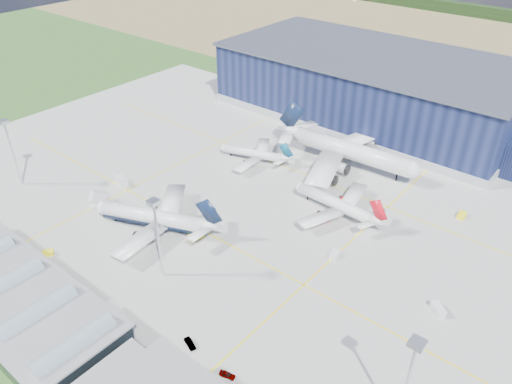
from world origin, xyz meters
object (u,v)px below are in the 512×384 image
airliner_red (335,198)px  gse_cart_a (335,254)px  airstair (99,200)px  light_mast_west (10,142)px  gse_van_b (438,309)px  gse_van_c (114,309)px  car_a (227,375)px  hangar (377,89)px  airliner_regional (253,149)px  car_b (190,343)px  gse_van_a (121,181)px  light_mast_center (157,227)px  gse_tug_c (462,215)px  gse_tug_a (196,236)px  light_mast_east (410,372)px  airliner_widebody (352,143)px  airliner_navy (152,210)px  gse_cart_b (233,148)px  gse_tug_b (48,253)px

airliner_red → gse_cart_a: (11.17, -17.61, -4.65)m
airliner_red → airstair: size_ratio=6.37×
light_mast_west → gse_van_b: (129.46, 32.30, -14.45)m
gse_van_c → car_a: 32.48m
gse_van_c → car_a: size_ratio=1.38×
gse_van_b → airliner_red: bearing=102.7°
hangar → gse_cart_a: hangar is taller
airliner_regional → car_b: (42.94, -72.90, -3.95)m
gse_van_a → gse_van_b: gse_van_a is taller
light_mast_center → gse_tug_c: light_mast_center is taller
gse_van_c → gse_tug_a: bearing=7.6°
gse_van_c → gse_cart_a: bearing=-32.1°
airliner_regional → gse_van_c: bearing=88.5°
light_mast_east → gse_cart_a: size_ratio=7.17×
light_mast_east → airliner_widebody: bearing=125.7°
airliner_navy → gse_cart_b: 53.98m
car_a → gse_cart_b: bearing=25.1°
hangar → airstair: hangar is taller
airliner_navy → gse_tug_a: size_ratio=10.08×
gse_tug_a → gse_van_c: bearing=-71.6°
gse_van_a → gse_cart_b: 43.76m
gse_van_a → gse_cart_a: size_ratio=1.77×
airliner_widebody → gse_tug_c: size_ratio=16.78×
light_mast_center → gse_tug_a: light_mast_center is taller
light_mast_west → light_mast_center: (70.00, 0.00, 0.00)m
airliner_navy → car_b: 45.72m
airliner_regional → light_mast_west: bearing=33.9°
gse_tug_c → gse_tug_a: bearing=-136.1°
light_mast_east → hangar: bearing=120.0°
airstair → airliner_navy: bearing=16.9°
airliner_regional → gse_van_a: (-23.04, -40.41, -3.33)m
light_mast_west → gse_van_c: bearing=-12.7°
gse_tug_c → airstair: (-89.55, -64.71, 0.92)m
gse_tug_c → gse_van_b: bearing=-79.7°
gse_cart_b → car_b: bearing=-111.2°
gse_van_b → airstair: 102.04m
airliner_regional → gse_tug_c: airliner_regional is taller
gse_van_b → gse_cart_b: size_ratio=1.56×
airliner_widebody → hangar: bearing=104.7°
airliner_regional → airliner_navy: bearing=77.0°
airliner_regional → car_b: size_ratio=7.48×
light_mast_west → airliner_regional: size_ratio=0.82×
light_mast_east → gse_tug_b: bearing=-171.4°
airliner_regional → airstair: size_ratio=5.44×
hangar → car_a: bearing=-73.5°
gse_van_b → airliner_widebody: bearing=86.0°
hangar → gse_van_c: size_ratio=30.89×
gse_van_b → hangar: bearing=74.3°
airliner_red → airliner_regional: (-39.96, 9.44, -0.78)m
gse_van_a → hangar: bearing=-6.5°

